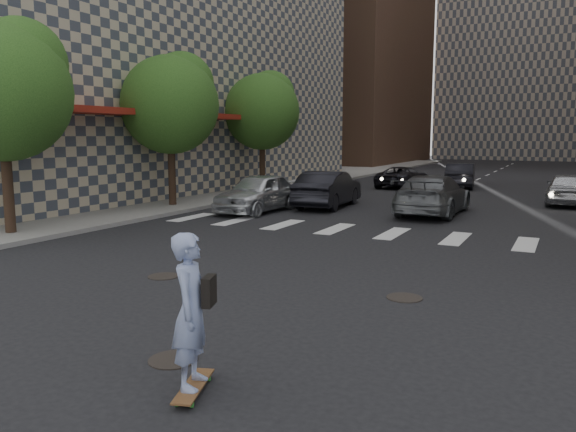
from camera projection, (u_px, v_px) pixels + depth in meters
name	position (u px, v px, depth m)	size (l,w,h in m)	color
ground	(206.00, 303.00, 10.68)	(160.00, 160.00, 0.00)	black
sidewalk_left	(200.00, 185.00, 34.82)	(13.00, 80.00, 0.15)	gray
tree_a	(6.00, 86.00, 17.02)	(4.20, 4.20, 6.60)	#382619
tree_b	(173.00, 100.00, 24.08)	(4.20, 4.20, 6.60)	#382619
tree_c	(264.00, 108.00, 31.14)	(4.20, 4.20, 6.60)	#382619
manhole_a	(173.00, 360.00, 7.93)	(0.70, 0.70, 0.02)	black
manhole_b	(164.00, 276.00, 12.63)	(0.70, 0.70, 0.02)	black
manhole_c	(405.00, 298.00, 10.97)	(0.70, 0.70, 0.02)	black
skateboarder	(192.00, 311.00, 6.77)	(0.66, 1.04, 2.02)	brown
silver_sedan	(258.00, 193.00, 23.26)	(1.89, 4.70, 1.60)	silver
traffic_car_a	(328.00, 189.00, 24.81)	(1.70, 4.87, 1.61)	black
traffic_car_b	(433.00, 195.00, 22.54)	(2.24, 5.50, 1.60)	#515458
traffic_car_c	(402.00, 177.00, 34.19)	(2.12, 4.60, 1.28)	black
traffic_car_d	(568.00, 189.00, 25.57)	(1.77, 4.40, 1.50)	#A6A7AD
traffic_car_e	(460.00, 175.00, 34.05)	(1.58, 4.53, 1.49)	black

